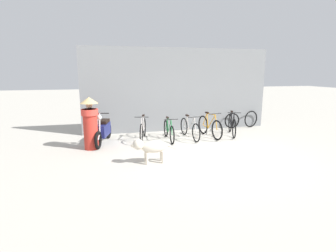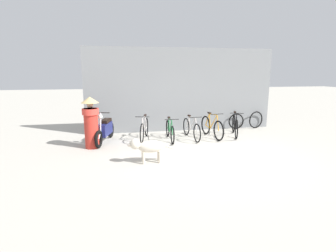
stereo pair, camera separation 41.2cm
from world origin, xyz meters
name	(u,v)px [view 2 (the right image)]	position (x,y,z in m)	size (l,w,h in m)	color
ground_plane	(209,155)	(0.00, 0.00, 0.00)	(60.00, 60.00, 0.00)	#B7B2A5
shop_wall_back	(182,90)	(0.00, 3.28, 1.59)	(7.36, 0.20, 3.18)	slate
bicycle_0	(144,129)	(-1.61, 2.06, 0.36)	(0.55, 1.64, 0.86)	black
bicycle_1	(170,131)	(-0.77, 1.78, 0.33)	(0.46, 1.63, 0.80)	black
bicycle_2	(191,129)	(0.01, 1.88, 0.34)	(0.46, 1.72, 0.82)	black
bicycle_3	(212,127)	(0.76, 1.90, 0.37)	(0.46, 1.69, 0.90)	black
bicycle_4	(235,126)	(1.67, 1.96, 0.37)	(0.64, 1.62, 0.90)	black
motorcycle	(105,130)	(-2.92, 1.92, 0.42)	(0.66, 1.83, 1.06)	black
stray_dog	(148,147)	(-1.77, -0.30, 0.43)	(1.19, 0.32, 0.65)	beige
person_in_robes	(91,121)	(-3.28, 1.35, 0.83)	(0.62, 0.62, 1.56)	#B72D23
spare_tire_left	(236,121)	(2.23, 3.03, 0.32)	(0.64, 0.09, 0.64)	black
spare_tire_right	(256,120)	(3.09, 3.02, 0.35)	(0.69, 0.21, 0.70)	black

